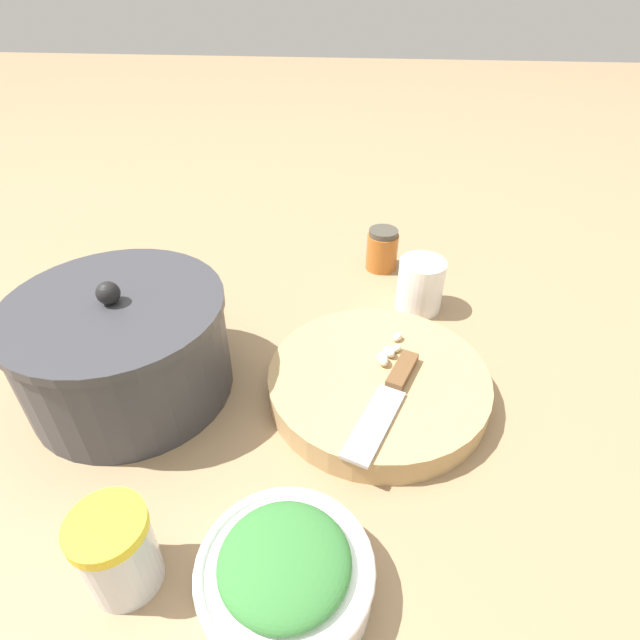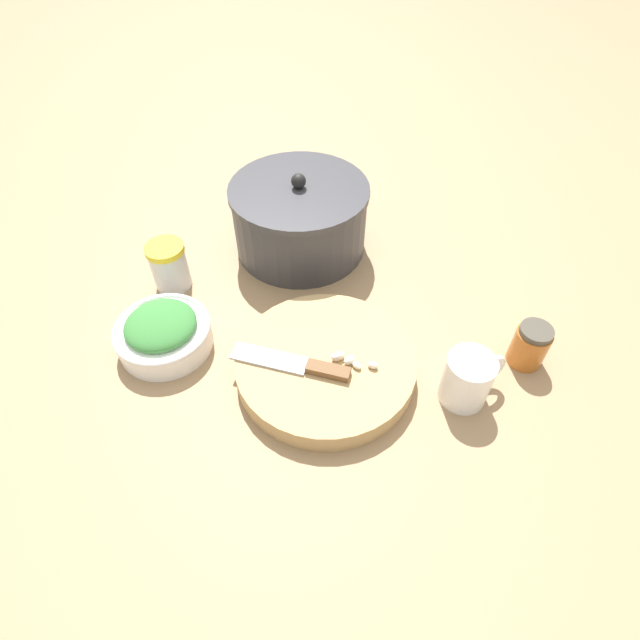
% 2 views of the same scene
% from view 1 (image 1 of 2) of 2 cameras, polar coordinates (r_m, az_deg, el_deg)
% --- Properties ---
extents(ground_plane, '(5.00, 5.00, 0.00)m').
position_cam_1_polar(ground_plane, '(0.72, -2.78, -5.18)').
color(ground_plane, '#997A56').
extents(cutting_board, '(0.29, 0.29, 0.04)m').
position_cam_1_polar(cutting_board, '(0.67, 6.62, -7.22)').
color(cutting_board, tan).
rests_on(cutting_board, ground_plane).
extents(chef_knife, '(0.19, 0.10, 0.01)m').
position_cam_1_polar(chef_knife, '(0.62, 7.87, -8.64)').
color(chef_knife, brown).
rests_on(chef_knife, cutting_board).
extents(garlic_cloves, '(0.08, 0.04, 0.02)m').
position_cam_1_polar(garlic_cloves, '(0.68, 7.91, -3.58)').
color(garlic_cloves, '#F2E1CC').
rests_on(garlic_cloves, cutting_board).
extents(herb_bowl, '(0.16, 0.16, 0.07)m').
position_cam_1_polar(herb_bowl, '(0.50, -3.97, -26.85)').
color(herb_bowl, white).
rests_on(herb_bowl, ground_plane).
extents(spice_jar, '(0.07, 0.07, 0.09)m').
position_cam_1_polar(spice_jar, '(0.53, -22.16, -23.29)').
color(spice_jar, silver).
rests_on(spice_jar, ground_plane).
extents(coffee_mug, '(0.11, 0.07, 0.09)m').
position_cam_1_polar(coffee_mug, '(0.83, 11.30, 4.03)').
color(coffee_mug, white).
rests_on(coffee_mug, ground_plane).
extents(honey_jar, '(0.06, 0.06, 0.08)m').
position_cam_1_polar(honey_jar, '(0.93, 7.11, 8.00)').
color(honey_jar, '#B26023').
rests_on(honey_jar, ground_plane).
extents(stock_pot, '(0.27, 0.27, 0.17)m').
position_cam_1_polar(stock_pot, '(0.69, -21.43, -2.91)').
color(stock_pot, '#38383D').
rests_on(stock_pot, ground_plane).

